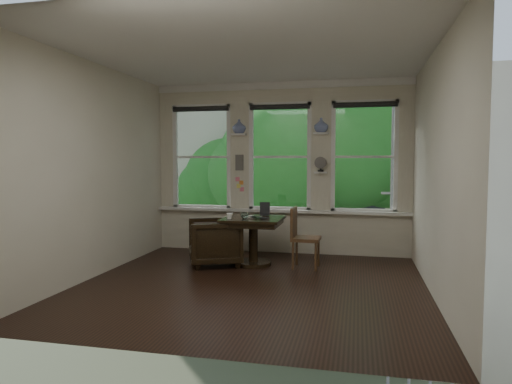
% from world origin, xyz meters
% --- Properties ---
extents(ground, '(4.50, 4.50, 0.00)m').
position_xyz_m(ground, '(0.00, 0.00, 0.00)').
color(ground, black).
rests_on(ground, ground).
extents(ceiling, '(4.50, 4.50, 0.00)m').
position_xyz_m(ceiling, '(0.00, 0.00, 3.00)').
color(ceiling, silver).
rests_on(ceiling, ground).
extents(wall_back, '(4.50, 0.00, 4.50)m').
position_xyz_m(wall_back, '(0.00, 2.25, 1.50)').
color(wall_back, beige).
rests_on(wall_back, ground).
extents(wall_front, '(4.50, 0.00, 4.50)m').
position_xyz_m(wall_front, '(0.00, -2.25, 1.50)').
color(wall_front, beige).
rests_on(wall_front, ground).
extents(wall_left, '(0.00, 4.50, 4.50)m').
position_xyz_m(wall_left, '(-2.25, 0.00, 1.50)').
color(wall_left, beige).
rests_on(wall_left, ground).
extents(wall_right, '(0.00, 4.50, 4.50)m').
position_xyz_m(wall_right, '(2.25, 0.00, 1.50)').
color(wall_right, beige).
rests_on(wall_right, ground).
extents(window_left, '(1.10, 0.12, 1.90)m').
position_xyz_m(window_left, '(-1.45, 2.25, 1.70)').
color(window_left, white).
rests_on(window_left, ground).
extents(window_center, '(1.10, 0.12, 1.90)m').
position_xyz_m(window_center, '(0.00, 2.25, 1.70)').
color(window_center, white).
rests_on(window_center, ground).
extents(window_right, '(1.10, 0.12, 1.90)m').
position_xyz_m(window_right, '(1.45, 2.25, 1.70)').
color(window_right, white).
rests_on(window_right, ground).
extents(shelf_left, '(0.26, 0.16, 0.03)m').
position_xyz_m(shelf_left, '(-0.72, 2.15, 2.10)').
color(shelf_left, white).
rests_on(shelf_left, ground).
extents(shelf_right, '(0.26, 0.16, 0.03)m').
position_xyz_m(shelf_right, '(0.72, 2.15, 2.10)').
color(shelf_right, white).
rests_on(shelf_right, ground).
extents(intercom, '(0.14, 0.06, 0.28)m').
position_xyz_m(intercom, '(-0.72, 2.18, 1.60)').
color(intercom, '#59544F').
rests_on(intercom, ground).
extents(sticky_notes, '(0.16, 0.01, 0.24)m').
position_xyz_m(sticky_notes, '(-0.72, 2.19, 1.25)').
color(sticky_notes, pink).
rests_on(sticky_notes, ground).
extents(desk_fan, '(0.20, 0.20, 0.24)m').
position_xyz_m(desk_fan, '(0.72, 2.13, 1.53)').
color(desk_fan, '#59544F').
rests_on(desk_fan, ground).
extents(vase_left, '(0.24, 0.24, 0.25)m').
position_xyz_m(vase_left, '(-0.72, 2.15, 2.24)').
color(vase_left, silver).
rests_on(vase_left, shelf_left).
extents(vase_right, '(0.24, 0.24, 0.25)m').
position_xyz_m(vase_right, '(0.72, 2.15, 2.24)').
color(vase_right, silver).
rests_on(vase_right, shelf_right).
extents(table, '(0.90, 0.90, 0.75)m').
position_xyz_m(table, '(-0.23, 1.13, 0.38)').
color(table, black).
rests_on(table, ground).
extents(armchair_left, '(1.04, 1.03, 0.73)m').
position_xyz_m(armchair_left, '(-0.83, 1.01, 0.36)').
color(armchair_left, black).
rests_on(armchair_left, ground).
extents(cushion_red, '(0.45, 0.45, 0.06)m').
position_xyz_m(cushion_red, '(-0.83, 1.01, 0.45)').
color(cushion_red, maroon).
rests_on(cushion_red, armchair_left).
extents(side_chair_right, '(0.43, 0.43, 0.92)m').
position_xyz_m(side_chair_right, '(0.60, 1.11, 0.46)').
color(side_chair_right, '#3E2616').
rests_on(side_chair_right, ground).
extents(laptop, '(0.38, 0.35, 0.03)m').
position_xyz_m(laptop, '(-0.15, 1.00, 0.76)').
color(laptop, black).
rests_on(laptop, table).
extents(mug, '(0.12, 0.12, 0.09)m').
position_xyz_m(mug, '(-0.54, 0.88, 0.80)').
color(mug, white).
rests_on(mug, table).
extents(drinking_glass, '(0.12, 0.12, 0.10)m').
position_xyz_m(drinking_glass, '(-0.33, 0.96, 0.80)').
color(drinking_glass, white).
rests_on(drinking_glass, table).
extents(tablet, '(0.17, 0.10, 0.22)m').
position_xyz_m(tablet, '(-0.10, 1.40, 0.86)').
color(tablet, black).
rests_on(tablet, table).
extents(papers, '(0.27, 0.33, 0.00)m').
position_xyz_m(papers, '(-0.26, 1.19, 0.75)').
color(papers, silver).
rests_on(papers, table).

